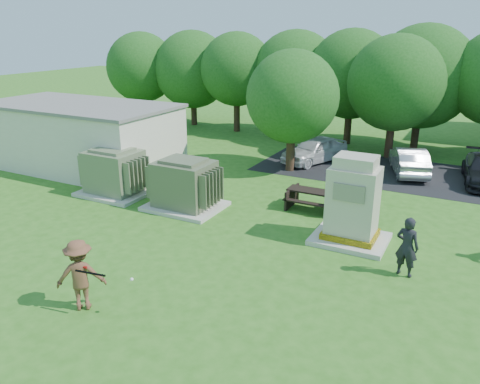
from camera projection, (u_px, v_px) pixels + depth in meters
The scene contains 14 objects.
ground at pixel (179, 271), 14.27m from camera, with size 120.00×120.00×0.00m, color #2D6619.
service_building at pixel (80, 137), 24.39m from camera, with size 10.00×5.00×3.20m, color beige.
service_building_roof at pixel (76, 105), 23.84m from camera, with size 10.20×5.20×0.15m, color slate.
parking_strip at pixel (460, 182), 22.48m from camera, with size 20.00×6.00×0.01m, color #232326.
transformer_left at pixel (114, 173), 20.55m from camera, with size 3.00×2.40×2.07m.
transformer_right at pixel (185, 185), 18.93m from camera, with size 3.00×2.40×2.07m.
generator_cabinet at pixel (353, 205), 15.79m from camera, with size 2.51×2.05×3.06m.
picnic_table at pixel (311, 197), 18.94m from camera, with size 1.92×1.44×0.82m.
batter at pixel (80, 275), 12.07m from camera, with size 1.26×0.72×1.95m, color brown.
person_by_generator at pixel (407, 247), 13.73m from camera, with size 0.68×0.45×1.86m, color black.
car_white at pixel (315, 150), 25.55m from camera, with size 1.65×4.11×1.40m, color silver.
car_silver_a at pixel (409, 161), 23.54m from camera, with size 1.43×4.11×1.36m, color #ACACB1.
batting_equipment at pixel (96, 273), 11.62m from camera, with size 1.48×0.57×0.22m.
tree_row at pixel (380, 79), 27.58m from camera, with size 41.30×13.30×7.30m.
Camera 1 is at (7.51, -10.35, 7.02)m, focal length 35.00 mm.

